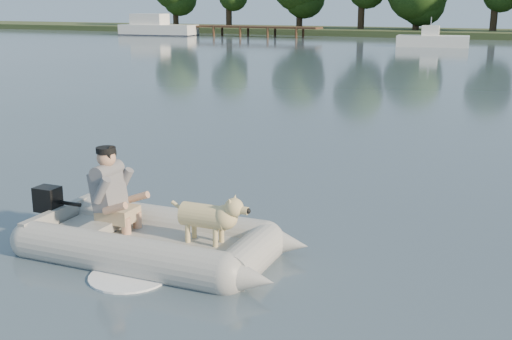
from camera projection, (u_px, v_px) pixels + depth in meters
The scene contains 8 objects.
water at pixel (169, 254), 8.56m from camera, with size 160.00×160.00×0.00m, color slate.
dock at pixel (235, 31), 64.68m from camera, with size 18.00×2.00×1.04m, color #4C331E, non-canonical shape.
dinghy at pixel (155, 209), 8.39m from camera, with size 4.73×2.98×1.47m, color #9D9D98, non-canonical shape.
man at pixel (109, 187), 8.67m from camera, with size 0.77×0.66×1.15m, color slate, non-canonical shape.
dog at pixel (204, 220), 8.20m from camera, with size 1.00×0.35×0.66m, color tan, non-canonical shape.
outboard_motor at pixel (49, 214), 9.14m from camera, with size 0.44×0.31×0.84m, color black, non-canonical shape.
cabin_cruiser at pixel (158, 25), 66.19m from camera, with size 8.39×2.99×2.60m, color white, non-canonical shape.
motorboat at pixel (433, 33), 48.87m from camera, with size 5.54×2.13×2.34m, color white, non-canonical shape.
Camera 1 is at (4.52, -6.70, 3.24)m, focal length 45.00 mm.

